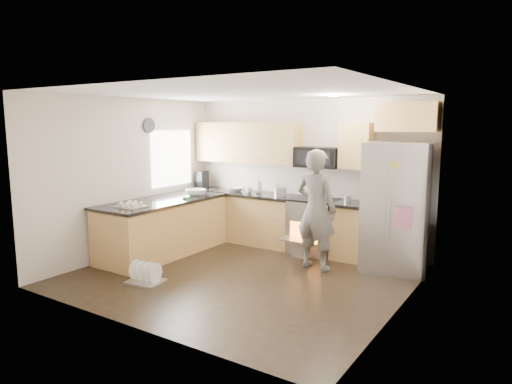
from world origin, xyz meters
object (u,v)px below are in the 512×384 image
Objects in this scene: person at (316,210)px; dish_rack at (146,277)px; stove_range at (314,213)px; refrigerator at (396,207)px.

person reaches higher than dish_rack.
dish_rack is (-1.30, -2.63, -0.60)m from stove_range.
stove_range is 2.99m from dish_rack.
person is 2.65m from dish_rack.
refrigerator reaches higher than stove_range.
stove_range is 0.89m from person.
dish_rack is at bearing -116.23° from stove_range.
person is 3.42× the size of dish_rack.
person is at bearing -62.99° from stove_range.
dish_rack is (-1.69, -1.87, -0.83)m from person.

